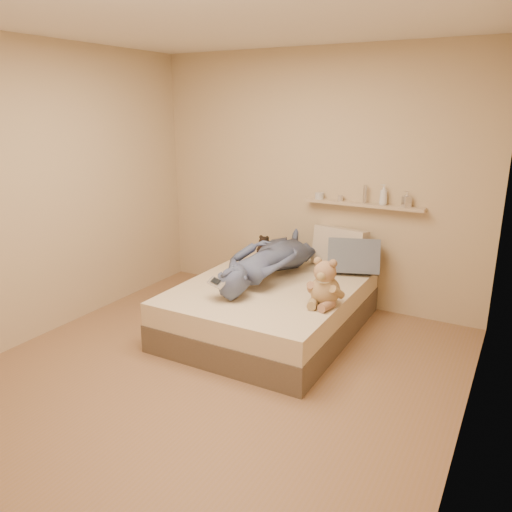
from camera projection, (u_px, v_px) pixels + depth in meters
The scene contains 10 objects.
room at pixel (212, 212), 3.59m from camera, with size 3.80×3.80×3.80m.
bed at pixel (270, 307), 4.68m from camera, with size 1.50×1.90×0.45m.
game_console at pixel (216, 282), 4.18m from camera, with size 0.20×0.14×0.06m.
teddy_bear at pixel (325, 286), 4.09m from camera, with size 0.34×0.32×0.41m.
dark_plush at pixel (264, 249), 5.37m from camera, with size 0.17×0.17×0.26m.
pillow_cream at pixel (340, 248), 5.08m from camera, with size 0.55×0.16×0.40m, color #C1AF98.
pillow_grey at pixel (354, 257), 4.89m from camera, with size 0.50×0.14×0.34m, color #575C69.
person at pixel (271, 258), 4.77m from camera, with size 0.58×1.59×0.38m, color #485872.
wall_shelf at pixel (363, 205), 4.93m from camera, with size 1.20×0.12×0.03m, color tan.
shelf_bottles at pixel (373, 196), 4.86m from camera, with size 0.98×0.10×0.20m.
Camera 1 is at (1.99, -2.93, 2.03)m, focal length 35.00 mm.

